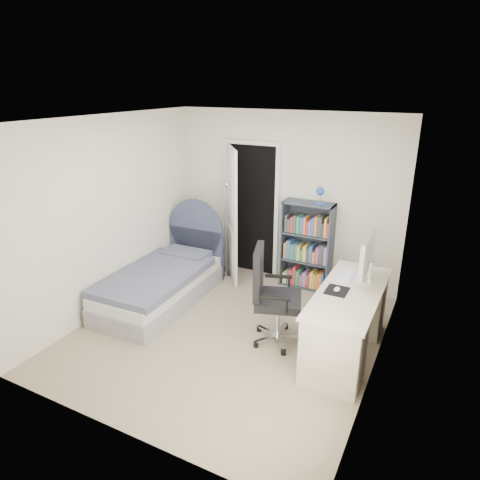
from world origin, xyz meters
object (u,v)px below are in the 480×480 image
at_px(bed, 164,281).
at_px(office_chair, 270,291).
at_px(desk, 348,319).
at_px(bookcase, 308,248).
at_px(floor_lamp, 226,239).
at_px(nightstand, 202,241).

relative_size(bed, office_chair, 1.74).
height_order(desk, office_chair, desk).
bearing_deg(office_chair, bookcase, 92.90).
distance_m(desk, office_chair, 0.90).
relative_size(floor_lamp, office_chair, 1.30).
relative_size(floor_lamp, desk, 0.95).
bearing_deg(bookcase, nightstand, -178.07).
xyz_separation_m(floor_lamp, bookcase, (1.22, 0.22, -0.02)).
height_order(bed, nightstand, bed).
bearing_deg(bed, nightstand, 96.61).
bearing_deg(floor_lamp, nightstand, 163.22).
relative_size(nightstand, office_chair, 0.56).
bearing_deg(nightstand, bookcase, 1.93).
xyz_separation_m(desk, office_chair, (-0.86, -0.15, 0.21)).
height_order(bookcase, office_chair, bookcase).
height_order(bed, floor_lamp, floor_lamp).
bearing_deg(desk, bookcase, 123.68).
xyz_separation_m(nightstand, floor_lamp, (0.54, -0.16, 0.19)).
bearing_deg(floor_lamp, bed, -110.08).
distance_m(bed, office_chair, 1.75).
bearing_deg(bed, desk, -2.36).
distance_m(nightstand, bookcase, 1.77).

